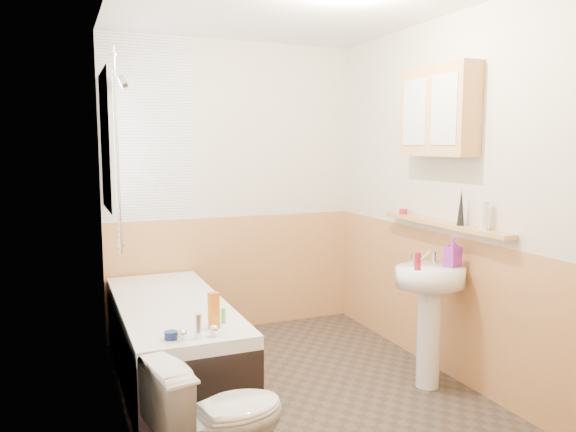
{
  "coord_description": "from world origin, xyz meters",
  "views": [
    {
      "loc": [
        -1.41,
        -3.28,
        1.62
      ],
      "look_at": [
        0.0,
        0.15,
        1.15
      ],
      "focal_mm": 35.0,
      "sensor_mm": 36.0,
      "label": 1
    }
  ],
  "objects_px": {
    "bathtub": "(172,339)",
    "toilet": "(219,421)",
    "sink": "(430,301)",
    "pine_shelf": "(442,224)",
    "medicine_cabinet": "(439,111)"
  },
  "relations": [
    {
      "from": "toilet",
      "to": "pine_shelf",
      "type": "distance_m",
      "value": 2.08
    },
    {
      "from": "medicine_cabinet",
      "to": "bathtub",
      "type": "bearing_deg",
      "value": 162.18
    },
    {
      "from": "pine_shelf",
      "to": "sink",
      "type": "bearing_deg",
      "value": -142.11
    },
    {
      "from": "medicine_cabinet",
      "to": "pine_shelf",
      "type": "bearing_deg",
      "value": -58.16
    },
    {
      "from": "bathtub",
      "to": "toilet",
      "type": "distance_m",
      "value": 1.32
    },
    {
      "from": "sink",
      "to": "medicine_cabinet",
      "type": "distance_m",
      "value": 1.29
    },
    {
      "from": "toilet",
      "to": "medicine_cabinet",
      "type": "relative_size",
      "value": 0.99
    },
    {
      "from": "sink",
      "to": "pine_shelf",
      "type": "bearing_deg",
      "value": 43.17
    },
    {
      "from": "bathtub",
      "to": "sink",
      "type": "height_order",
      "value": "sink"
    },
    {
      "from": "sink",
      "to": "pine_shelf",
      "type": "distance_m",
      "value": 0.55
    },
    {
      "from": "bathtub",
      "to": "pine_shelf",
      "type": "distance_m",
      "value": 2.03
    },
    {
      "from": "bathtub",
      "to": "pine_shelf",
      "type": "height_order",
      "value": "pine_shelf"
    },
    {
      "from": "toilet",
      "to": "pine_shelf",
      "type": "relative_size",
      "value": 0.52
    },
    {
      "from": "pine_shelf",
      "to": "medicine_cabinet",
      "type": "distance_m",
      "value": 0.77
    },
    {
      "from": "pine_shelf",
      "to": "medicine_cabinet",
      "type": "xyz_separation_m",
      "value": [
        -0.03,
        0.04,
        0.77
      ]
    }
  ]
}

